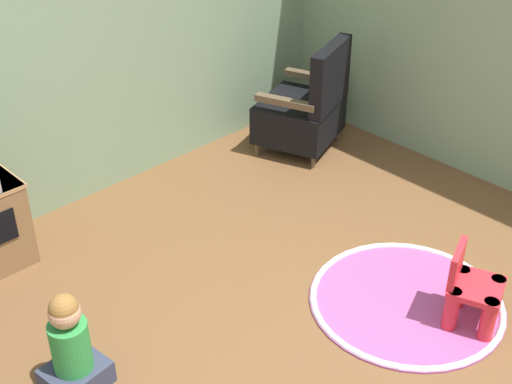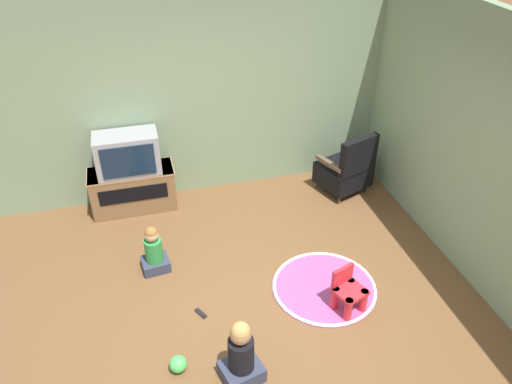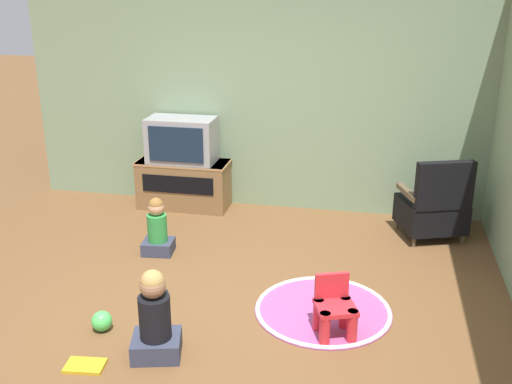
{
  "view_description": "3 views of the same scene",
  "coord_description": "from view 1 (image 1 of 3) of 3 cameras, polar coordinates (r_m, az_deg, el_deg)",
  "views": [
    {
      "loc": [
        -2.09,
        -1.51,
        2.72
      ],
      "look_at": [
        0.2,
        0.86,
        0.67
      ],
      "focal_mm": 50.0,
      "sensor_mm": 36.0,
      "label": 1
    },
    {
      "loc": [
        -0.99,
        -3.39,
        3.83
      ],
      "look_at": [
        0.16,
        0.86,
        0.89
      ],
      "focal_mm": 35.0,
      "sensor_mm": 36.0,
      "label": 2
    },
    {
      "loc": [
        1.06,
        -4.15,
        2.58
      ],
      "look_at": [
        0.08,
        0.6,
        0.84
      ],
      "focal_mm": 42.0,
      "sensor_mm": 36.0,
      "label": 3
    }
  ],
  "objects": [
    {
      "name": "ground_plane",
      "position": [
        3.75,
        7.24,
        -15.0
      ],
      "size": [
        30.0,
        30.0,
        0.0
      ],
      "primitive_type": "plane",
      "color": "brown"
    },
    {
      "name": "wall_back",
      "position": [
        4.59,
        -19.54,
        13.05
      ],
      "size": [
        5.4,
        0.12,
        2.75
      ],
      "color": "gray",
      "rests_on": "ground_plane"
    },
    {
      "name": "black_armchair",
      "position": [
        5.6,
        3.96,
        6.62
      ],
      "size": [
        0.77,
        0.74,
        0.89
      ],
      "rotation": [
        0.0,
        0.0,
        3.48
      ],
      "color": "brown",
      "rests_on": "ground_plane"
    },
    {
      "name": "yellow_kid_chair",
      "position": [
        4.1,
        16.85,
        -7.76
      ],
      "size": [
        0.37,
        0.36,
        0.47
      ],
      "rotation": [
        0.0,
        0.0,
        0.35
      ],
      "color": "red",
      "rests_on": "ground_plane"
    },
    {
      "name": "play_mat",
      "position": [
        4.26,
        11.92,
        -8.52
      ],
      "size": [
        1.12,
        1.12,
        0.04
      ],
      "color": "#A54C8C",
      "rests_on": "ground_plane"
    },
    {
      "name": "child_watching_left",
      "position": [
        3.65,
        -14.57,
        -12.04
      ],
      "size": [
        0.32,
        0.29,
        0.58
      ],
      "rotation": [
        0.0,
        0.0,
        0.11
      ],
      "color": "#33384C",
      "rests_on": "ground_plane"
    }
  ]
}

